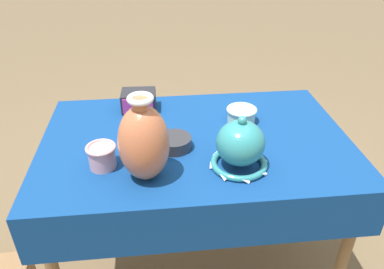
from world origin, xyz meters
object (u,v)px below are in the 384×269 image
at_px(mosaic_tile_box, 139,101).
at_px(pot_squat_charcoal, 174,143).
at_px(cup_wide_celadon, 241,114).
at_px(vase_tall_bulbous, 144,142).
at_px(cup_wide_rose, 102,156).
at_px(vase_dome_bell, 240,146).

height_order(mosaic_tile_box, pot_squat_charcoal, mosaic_tile_box).
distance_m(cup_wide_celadon, pot_squat_charcoal, 0.33).
distance_m(vase_tall_bulbous, cup_wide_rose, 0.19).
xyz_separation_m(vase_tall_bulbous, pot_squat_charcoal, (0.10, 0.16, -0.11)).
xyz_separation_m(mosaic_tile_box, cup_wide_celadon, (0.42, -0.15, -0.01)).
xyz_separation_m(vase_dome_bell, cup_wide_celadon, (0.07, 0.30, -0.05)).
bearing_deg(vase_dome_bell, pot_squat_charcoal, 147.47).
distance_m(vase_tall_bulbous, cup_wide_celadon, 0.52).
xyz_separation_m(mosaic_tile_box, pot_squat_charcoal, (0.13, -0.32, -0.02)).
bearing_deg(mosaic_tile_box, cup_wide_celadon, -17.51).
bearing_deg(vase_tall_bulbous, cup_wide_celadon, 39.91).
height_order(vase_tall_bulbous, cup_wide_rose, vase_tall_bulbous).
height_order(cup_wide_celadon, cup_wide_rose, cup_wide_rose).
bearing_deg(pot_squat_charcoal, mosaic_tile_box, 112.50).
bearing_deg(vase_dome_bell, cup_wide_celadon, 76.13).
bearing_deg(vase_tall_bulbous, pot_squat_charcoal, 57.18).
xyz_separation_m(pot_squat_charcoal, cup_wide_rose, (-0.25, -0.09, 0.02)).
relative_size(mosaic_tile_box, cup_wide_rose, 1.45).
distance_m(vase_dome_bell, cup_wide_celadon, 0.32).
xyz_separation_m(vase_tall_bulbous, cup_wide_rose, (-0.15, 0.07, -0.09)).
bearing_deg(cup_wide_rose, cup_wide_celadon, 25.58).
relative_size(cup_wide_celadon, cup_wide_rose, 1.22).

